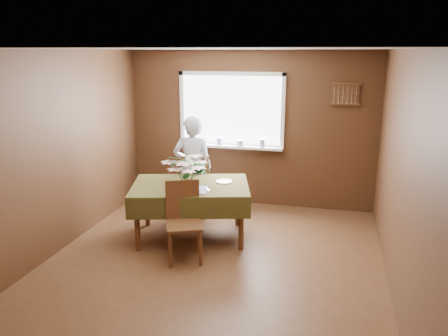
% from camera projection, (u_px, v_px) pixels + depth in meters
% --- Properties ---
extents(floor, '(4.50, 4.50, 0.00)m').
position_uv_depth(floor, '(213.00, 264.00, 5.26)').
color(floor, '#4E2F1A').
rests_on(floor, ground).
extents(ceiling, '(4.50, 4.50, 0.00)m').
position_uv_depth(ceiling, '(211.00, 49.00, 4.60)').
color(ceiling, white).
rests_on(ceiling, wall_back).
extents(wall_back, '(4.00, 0.00, 4.00)m').
position_uv_depth(wall_back, '(250.00, 129.00, 7.04)').
color(wall_back, brown).
rests_on(wall_back, floor).
extents(wall_front, '(4.00, 0.00, 4.00)m').
position_uv_depth(wall_front, '(119.00, 248.00, 2.82)').
color(wall_front, brown).
rests_on(wall_front, floor).
extents(wall_left, '(0.00, 4.50, 4.50)m').
position_uv_depth(wall_left, '(57.00, 153.00, 5.40)').
color(wall_left, brown).
rests_on(wall_left, floor).
extents(wall_right, '(0.00, 4.50, 4.50)m').
position_uv_depth(wall_right, '(400.00, 175.00, 4.46)').
color(wall_right, brown).
rests_on(wall_right, floor).
extents(window_assembly, '(1.72, 0.20, 1.22)m').
position_uv_depth(window_assembly, '(231.00, 122.00, 7.03)').
color(window_assembly, white).
rests_on(window_assembly, wall_back).
extents(spoon_rack, '(0.44, 0.05, 0.33)m').
position_uv_depth(spoon_rack, '(345.00, 94.00, 6.51)').
color(spoon_rack, brown).
rests_on(spoon_rack, wall_back).
extents(dining_table, '(1.77, 1.43, 0.76)m').
position_uv_depth(dining_table, '(190.00, 191.00, 5.85)').
color(dining_table, brown).
rests_on(dining_table, floor).
extents(chair_far, '(0.52, 0.52, 0.97)m').
position_uv_depth(chair_far, '(196.00, 182.00, 6.69)').
color(chair_far, brown).
rests_on(chair_far, floor).
extents(chair_near, '(0.54, 0.54, 0.97)m').
position_uv_depth(chair_near, '(183.00, 217.00, 5.29)').
color(chair_near, brown).
rests_on(chair_near, floor).
extents(seated_woman, '(0.66, 0.54, 1.57)m').
position_uv_depth(seated_woman, '(193.00, 168.00, 6.50)').
color(seated_woman, white).
rests_on(seated_woman, floor).
extents(flower_bouquet, '(0.52, 0.52, 0.44)m').
position_uv_depth(flower_bouquet, '(186.00, 169.00, 5.51)').
color(flower_bouquet, white).
rests_on(flower_bouquet, dining_table).
extents(side_plate, '(0.28, 0.28, 0.01)m').
position_uv_depth(side_plate, '(224.00, 181.00, 5.94)').
color(side_plate, white).
rests_on(side_plate, dining_table).
extents(table_knife, '(0.11, 0.18, 0.00)m').
position_uv_depth(table_knife, '(207.00, 188.00, 5.63)').
color(table_knife, silver).
rests_on(table_knife, dining_table).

